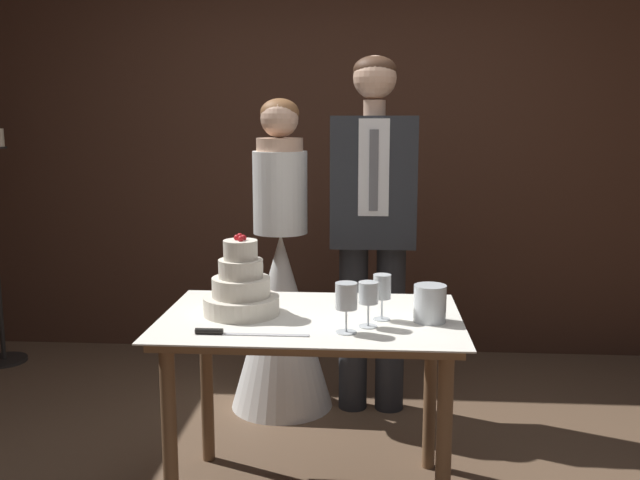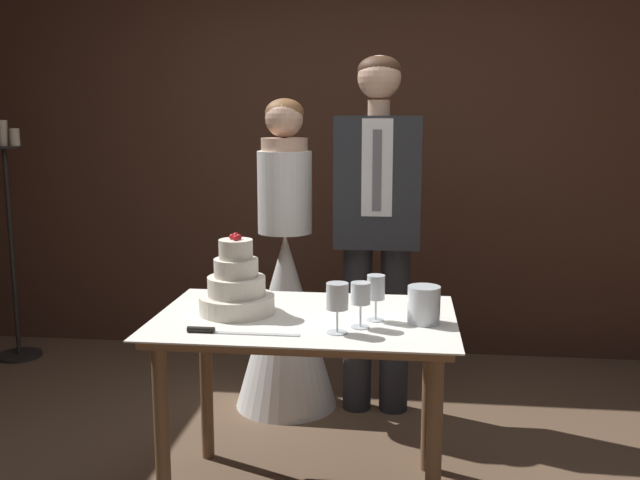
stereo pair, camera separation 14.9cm
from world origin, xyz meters
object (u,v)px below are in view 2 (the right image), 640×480
(wine_glass_middle, at_px, (376,290))
(hurricane_candle, at_px, (424,306))
(wine_glass_near, at_px, (337,299))
(bride, at_px, (286,298))
(cake_table, at_px, (306,341))
(cake_knife, at_px, (221,331))
(candle_stand, at_px, (10,239))
(groom, at_px, (377,215))
(tiered_cake, at_px, (237,288))
(wine_glass_far, at_px, (361,295))

(wine_glass_middle, bearing_deg, hurricane_candle, -3.33)
(wine_glass_near, relative_size, wine_glass_middle, 1.04)
(bride, bearing_deg, cake_table, -75.71)
(cake_knife, height_order, wine_glass_near, wine_glass_near)
(bride, xyz_separation_m, candle_stand, (-1.85, 0.56, 0.18))
(hurricane_candle, distance_m, groom, 1.02)
(bride, height_order, groom, groom)
(cake_table, height_order, wine_glass_middle, wine_glass_middle)
(tiered_cake, distance_m, wine_glass_near, 0.48)
(hurricane_candle, height_order, bride, bride)
(wine_glass_near, height_order, wine_glass_far, wine_glass_near)
(cake_knife, xyz_separation_m, wine_glass_far, (0.49, 0.13, 0.12))
(cake_knife, height_order, candle_stand, candle_stand)
(wine_glass_middle, bearing_deg, wine_glass_far, -117.68)
(tiered_cake, height_order, wine_glass_far, tiered_cake)
(cake_table, bearing_deg, bride, 104.29)
(wine_glass_near, xyz_separation_m, wine_glass_far, (0.08, 0.08, -0.00))
(cake_table, bearing_deg, hurricane_candle, -4.60)
(wine_glass_near, relative_size, bride, 0.11)
(wine_glass_near, relative_size, wine_glass_far, 1.08)
(wine_glass_far, xyz_separation_m, hurricane_candle, (0.23, 0.09, -0.06))
(cake_knife, distance_m, bride, 1.21)
(wine_glass_far, height_order, hurricane_candle, wine_glass_far)
(wine_glass_near, bearing_deg, candle_stand, 142.74)
(tiered_cake, relative_size, cake_knife, 0.77)
(hurricane_candle, height_order, candle_stand, candle_stand)
(wine_glass_far, distance_m, bride, 1.19)
(wine_glass_near, relative_size, hurricane_candle, 1.31)
(tiered_cake, height_order, wine_glass_near, tiered_cake)
(wine_glass_near, bearing_deg, wine_glass_middle, 53.66)
(cake_table, bearing_deg, cake_knife, -136.83)
(cake_table, xyz_separation_m, groom, (0.24, 0.94, 0.38))
(cake_table, bearing_deg, wine_glass_middle, -5.44)
(cake_table, bearing_deg, groom, 75.70)
(wine_glass_middle, relative_size, groom, 0.10)
(tiered_cake, bearing_deg, bride, 87.50)
(cake_table, height_order, cake_knife, cake_knife)
(hurricane_candle, bearing_deg, cake_knife, -163.22)
(wine_glass_near, distance_m, hurricane_candle, 0.36)
(wine_glass_middle, height_order, groom, groom)
(wine_glass_far, distance_m, groom, 1.07)
(bride, relative_size, groom, 0.89)
(cake_table, xyz_separation_m, wine_glass_far, (0.22, -0.12, 0.23))
(cake_knife, bearing_deg, tiered_cake, 91.47)
(wine_glass_far, relative_size, bride, 0.10)
(cake_table, bearing_deg, wine_glass_far, -29.50)
(wine_glass_middle, distance_m, candle_stand, 2.81)
(groom, bearing_deg, bride, 179.95)
(cake_knife, bearing_deg, cake_table, 43.39)
(wine_glass_near, relative_size, groom, 0.10)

